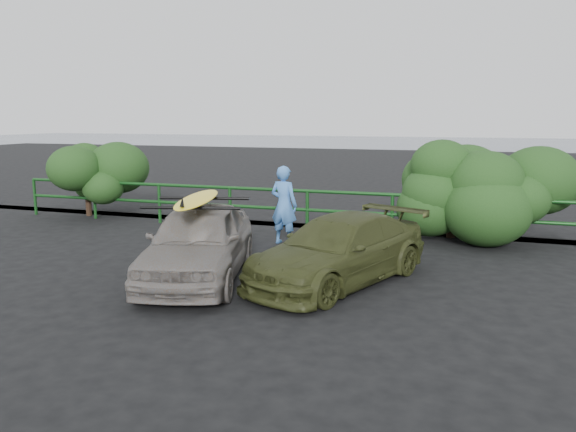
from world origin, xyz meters
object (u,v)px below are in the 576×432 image
guardrail (268,209)px  olive_vehicle (339,250)px  surfboard (197,199)px  sedan (199,242)px  man (284,205)px

guardrail → olive_vehicle: bearing=-54.8°
olive_vehicle → surfboard: size_ratio=1.56×
guardrail → sedan: size_ratio=3.71×
sedan → surfboard: 0.73m
olive_vehicle → surfboard: surfboard is taller
guardrail → olive_vehicle: size_ratio=3.68×
surfboard → sedan: bearing=0.0°
guardrail → sedan: (0.34, -4.29, 0.12)m
olive_vehicle → man: (-1.79, 2.46, 0.30)m
sedan → guardrail: bearing=80.0°
sedan → surfboard: surfboard is taller
guardrail → sedan: bearing=-85.4°
guardrail → surfboard: surfboard is taller
guardrail → surfboard: size_ratio=5.76×
guardrail → man: (0.85, -1.29, 0.33)m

